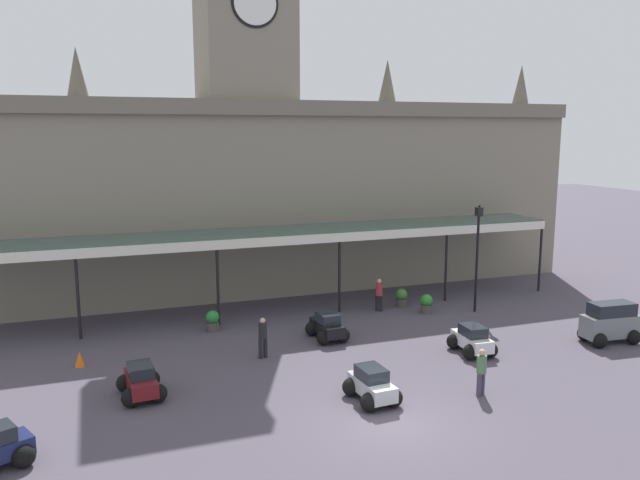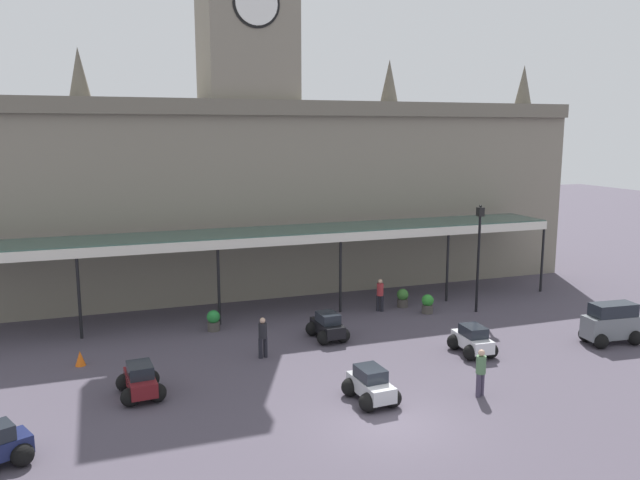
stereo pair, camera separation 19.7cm
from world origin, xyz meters
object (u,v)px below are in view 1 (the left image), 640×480
at_px(planter_near_kerb, 213,321).
at_px(planter_forecourt_centre, 426,303).
at_px(car_grey_van, 610,324).
at_px(car_silver_sedan, 372,387).
at_px(planter_by_canopy, 401,298).
at_px(car_maroon_sedan, 141,383).
at_px(victorian_lamppost, 477,246).
at_px(car_black_sedan, 327,328).
at_px(pedestrian_crossing_forecourt, 379,294).
at_px(pedestrian_beside_cars, 481,370).
at_px(traffic_cone, 80,359).
at_px(car_white_sedan, 472,341).
at_px(pedestrian_near_entrance, 263,336).

bearing_deg(planter_near_kerb, planter_forecourt_centre, -4.23).
bearing_deg(car_grey_van, car_silver_sedan, -170.89).
height_order(planter_forecourt_centre, planter_by_canopy, same).
height_order(car_grey_van, planter_forecourt_centre, car_grey_van).
relative_size(car_grey_van, car_maroon_sedan, 1.17).
distance_m(victorian_lamppost, planter_near_kerb, 13.44).
relative_size(car_grey_van, car_black_sedan, 1.18).
height_order(car_silver_sedan, planter_forecourt_centre, car_silver_sedan).
height_order(car_grey_van, car_silver_sedan, car_grey_van).
distance_m(car_maroon_sedan, victorian_lamppost, 17.67).
bearing_deg(pedestrian_crossing_forecourt, pedestrian_beside_cars, -96.10).
height_order(car_black_sedan, traffic_cone, car_black_sedan).
xyz_separation_m(car_grey_van, car_silver_sedan, (-12.15, -1.95, -0.30)).
distance_m(car_silver_sedan, victorian_lamppost, 12.68).
bearing_deg(car_silver_sedan, pedestrian_crossing_forecourt, 63.41).
xyz_separation_m(car_maroon_sedan, pedestrian_crossing_forecourt, (12.17, 6.71, 0.41)).
bearing_deg(car_white_sedan, car_maroon_sedan, 179.24).
height_order(pedestrian_near_entrance, pedestrian_beside_cars, same).
relative_size(car_white_sedan, planter_by_canopy, 2.19).
distance_m(car_maroon_sedan, pedestrian_beside_cars, 11.70).
distance_m(car_white_sedan, pedestrian_crossing_forecourt, 6.96).
xyz_separation_m(planter_near_kerb, planter_by_canopy, (9.95, 0.65, 0.00)).
relative_size(car_black_sedan, planter_by_canopy, 2.17).
distance_m(car_silver_sedan, car_black_sedan, 6.62).
bearing_deg(car_white_sedan, planter_by_canopy, 86.15).
height_order(car_grey_van, victorian_lamppost, victorian_lamppost).
xyz_separation_m(pedestrian_crossing_forecourt, pedestrian_near_entrance, (-7.25, -4.46, 0.00)).
relative_size(car_white_sedan, planter_forecourt_centre, 2.19).
height_order(pedestrian_beside_cars, planter_forecourt_centre, pedestrian_beside_cars).
height_order(pedestrian_near_entrance, planter_near_kerb, pedestrian_near_entrance).
relative_size(car_silver_sedan, planter_forecourt_centre, 2.19).
height_order(pedestrian_beside_cars, victorian_lamppost, victorian_lamppost).
bearing_deg(car_maroon_sedan, car_white_sedan, -0.76).
bearing_deg(planter_forecourt_centre, pedestrian_crossing_forecourt, 152.12).
bearing_deg(pedestrian_beside_cars, planter_by_canopy, 76.74).
distance_m(victorian_lamppost, planter_forecourt_centre, 3.81).
height_order(victorian_lamppost, planter_by_canopy, victorian_lamppost).
distance_m(pedestrian_beside_cars, traffic_cone, 15.15).
relative_size(car_maroon_sedan, victorian_lamppost, 0.39).
distance_m(car_grey_van, car_white_sedan, 6.39).
distance_m(car_black_sedan, pedestrian_near_entrance, 3.53).
distance_m(pedestrian_near_entrance, planter_by_canopy, 9.93).
bearing_deg(car_silver_sedan, car_maroon_sedan, 157.58).
bearing_deg(victorian_lamppost, car_white_sedan, -124.84).
bearing_deg(car_silver_sedan, car_black_sedan, 82.46).
bearing_deg(pedestrian_beside_cars, pedestrian_crossing_forecourt, 83.90).
bearing_deg(traffic_cone, planter_by_canopy, 11.72).
xyz_separation_m(car_black_sedan, victorian_lamppost, (8.55, 1.44, 2.84)).
relative_size(car_silver_sedan, pedestrian_near_entrance, 1.26).
bearing_deg(car_grey_van, planter_forecourt_centre, 127.84).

